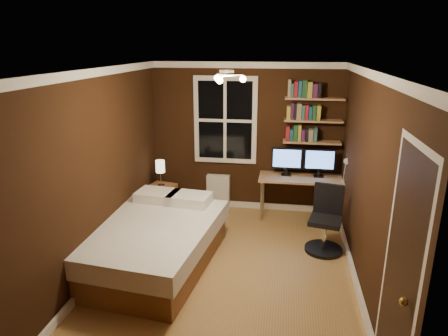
# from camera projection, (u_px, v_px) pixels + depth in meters

# --- Properties ---
(floor) EXTENTS (4.20, 4.20, 0.00)m
(floor) POSITION_uv_depth(u_px,v_px,m) (227.00, 269.00, 5.12)
(floor) COLOR olive
(floor) RESTS_ON ground
(wall_back) EXTENTS (3.20, 0.04, 2.50)m
(wall_back) POSITION_uv_depth(u_px,v_px,m) (246.00, 138.00, 6.73)
(wall_back) COLOR black
(wall_back) RESTS_ON ground
(wall_left) EXTENTS (0.04, 4.20, 2.50)m
(wall_left) POSITION_uv_depth(u_px,v_px,m) (101.00, 171.00, 4.99)
(wall_left) COLOR black
(wall_left) RESTS_ON ground
(wall_right) EXTENTS (0.04, 4.20, 2.50)m
(wall_right) POSITION_uv_depth(u_px,v_px,m) (367.00, 184.00, 4.51)
(wall_right) COLOR black
(wall_right) RESTS_ON ground
(ceiling) EXTENTS (3.20, 4.20, 0.02)m
(ceiling) POSITION_uv_depth(u_px,v_px,m) (228.00, 69.00, 4.38)
(ceiling) COLOR white
(ceiling) RESTS_ON wall_back
(window) EXTENTS (1.06, 0.06, 1.46)m
(window) POSITION_uv_depth(u_px,v_px,m) (225.00, 120.00, 6.66)
(window) COLOR white
(window) RESTS_ON wall_back
(door) EXTENTS (0.03, 0.82, 2.05)m
(door) POSITION_uv_depth(u_px,v_px,m) (399.00, 276.00, 3.12)
(door) COLOR black
(door) RESTS_ON ground
(door_knob) EXTENTS (0.06, 0.06, 0.06)m
(door_knob) POSITION_uv_depth(u_px,v_px,m) (404.00, 302.00, 2.85)
(door_knob) COLOR #B8943E
(door_knob) RESTS_ON door
(ceiling_fixture) EXTENTS (0.44, 0.44, 0.18)m
(ceiling_fixture) POSITION_uv_depth(u_px,v_px,m) (227.00, 79.00, 4.32)
(ceiling_fixture) COLOR beige
(ceiling_fixture) RESTS_ON ceiling
(bookshelf_lower) EXTENTS (0.92, 0.22, 0.03)m
(bookshelf_lower) POSITION_uv_depth(u_px,v_px,m) (312.00, 142.00, 6.46)
(bookshelf_lower) COLOR tan
(bookshelf_lower) RESTS_ON wall_back
(books_row_lower) EXTENTS (0.48, 0.16, 0.23)m
(books_row_lower) POSITION_uv_depth(u_px,v_px,m) (312.00, 134.00, 6.42)
(books_row_lower) COLOR maroon
(books_row_lower) RESTS_ON bookshelf_lower
(bookshelf_middle) EXTENTS (0.92, 0.22, 0.03)m
(bookshelf_middle) POSITION_uv_depth(u_px,v_px,m) (313.00, 121.00, 6.36)
(bookshelf_middle) COLOR tan
(bookshelf_middle) RESTS_ON wall_back
(books_row_middle) EXTENTS (0.54, 0.16, 0.23)m
(books_row_middle) POSITION_uv_depth(u_px,v_px,m) (314.00, 113.00, 6.32)
(books_row_middle) COLOR navy
(books_row_middle) RESTS_ON bookshelf_middle
(bookshelf_upper) EXTENTS (0.92, 0.22, 0.03)m
(bookshelf_upper) POSITION_uv_depth(u_px,v_px,m) (315.00, 99.00, 6.25)
(bookshelf_upper) COLOR tan
(bookshelf_upper) RESTS_ON wall_back
(books_row_upper) EXTENTS (0.48, 0.16, 0.23)m
(books_row_upper) POSITION_uv_depth(u_px,v_px,m) (315.00, 90.00, 6.21)
(books_row_upper) COLOR #225029
(books_row_upper) RESTS_ON bookshelf_upper
(bed) EXTENTS (1.75, 2.27, 0.72)m
(bed) POSITION_uv_depth(u_px,v_px,m) (151.00, 242.00, 5.17)
(bed) COLOR brown
(bed) RESTS_ON ground
(nightstand) EXTENTS (0.49, 0.49, 0.51)m
(nightstand) POSITION_uv_depth(u_px,v_px,m) (162.00, 200.00, 6.71)
(nightstand) COLOR brown
(nightstand) RESTS_ON ground
(bedside_lamp) EXTENTS (0.15, 0.15, 0.44)m
(bedside_lamp) POSITION_uv_depth(u_px,v_px,m) (161.00, 173.00, 6.57)
(bedside_lamp) COLOR beige
(bedside_lamp) RESTS_ON nightstand
(radiator) EXTENTS (0.40, 0.14, 0.60)m
(radiator) POSITION_uv_depth(u_px,v_px,m) (218.00, 192.00, 6.98)
(radiator) COLOR silver
(radiator) RESTS_ON ground
(desk) EXTENTS (1.47, 0.55, 0.70)m
(desk) POSITION_uv_depth(u_px,v_px,m) (305.00, 181.00, 6.48)
(desk) COLOR tan
(desk) RESTS_ON ground
(monitor_left) EXTENTS (0.50, 0.12, 0.46)m
(monitor_left) POSITION_uv_depth(u_px,v_px,m) (287.00, 162.00, 6.51)
(monitor_left) COLOR black
(monitor_left) RESTS_ON desk
(monitor_right) EXTENTS (0.50, 0.12, 0.46)m
(monitor_right) POSITION_uv_depth(u_px,v_px,m) (319.00, 163.00, 6.43)
(monitor_right) COLOR black
(monitor_right) RESTS_ON desk
(desk_lamp) EXTENTS (0.14, 0.32, 0.44)m
(desk_lamp) POSITION_uv_depth(u_px,v_px,m) (346.00, 169.00, 6.16)
(desk_lamp) COLOR silver
(desk_lamp) RESTS_ON desk
(office_chair) EXTENTS (0.51, 0.51, 0.93)m
(office_chair) POSITION_uv_depth(u_px,v_px,m) (325.00, 227.00, 5.51)
(office_chair) COLOR black
(office_chair) RESTS_ON ground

